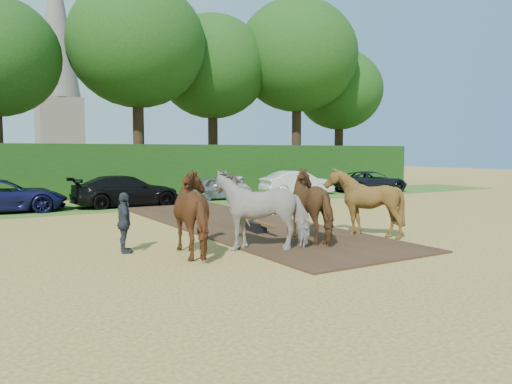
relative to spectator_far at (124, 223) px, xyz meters
name	(u,v)px	position (x,y,z in m)	size (l,w,h in m)	color
ground	(300,258)	(3.46, -2.85, -0.78)	(120.00, 120.00, 0.00)	gold
earth_strip	(223,219)	(4.96, 4.15, -0.75)	(4.50, 17.00, 0.05)	#472D1C
grass_verge	(128,205)	(3.46, 11.15, -0.76)	(50.00, 5.00, 0.03)	#38601E
hedgerow	(104,171)	(3.46, 15.65, 0.72)	(46.00, 1.60, 3.00)	#14380F
spectator_far	(124,223)	(0.00, 0.00, 0.00)	(0.91, 0.38, 1.56)	#292E37
plough_team	(289,207)	(4.30, -1.17, 0.27)	(7.09, 4.94, 2.11)	brown
parked_cars	(137,191)	(3.82, 10.92, -0.08)	(35.74, 3.06, 1.47)	silver
treeline	(57,42)	(1.77, 18.83, 8.19)	(48.70, 10.60, 14.21)	#382616
church	(57,58)	(7.46, 52.15, 12.95)	(5.20, 5.20, 27.00)	slate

